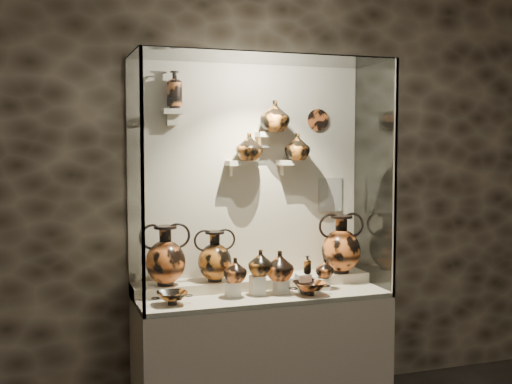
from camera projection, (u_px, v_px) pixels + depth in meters
wall_back at (247, 177)px, 4.58m from camera, size 5.00×0.02×3.20m
plinth at (262, 355)px, 4.37m from camera, size 1.70×0.60×0.80m
front_tier at (262, 295)px, 4.33m from camera, size 1.68×0.58×0.03m
rear_tier at (254, 284)px, 4.50m from camera, size 1.70×0.25×0.10m
back_panel at (247, 177)px, 4.57m from camera, size 1.70×0.03×1.60m
glass_front at (278, 181)px, 4.00m from camera, size 1.70×0.01×1.60m
glass_left at (134, 181)px, 4.00m from camera, size 0.01×0.60×1.60m
glass_right at (374, 177)px, 4.55m from camera, size 0.01×0.60×1.60m
glass_top at (262, 58)px, 4.21m from camera, size 1.70×0.60×0.01m
frame_post_left at (143, 184)px, 3.73m from camera, size 0.02×0.02×1.60m
frame_post_right at (395, 179)px, 4.27m from camera, size 0.02×0.02×1.60m
pedestal_a at (233, 289)px, 4.21m from camera, size 0.09×0.09×0.10m
pedestal_b at (257, 285)px, 4.26m from camera, size 0.09×0.09×0.13m
pedestal_c at (281, 286)px, 4.32m from camera, size 0.09×0.09×0.09m
pedestal_d at (303, 282)px, 4.37m from camera, size 0.09×0.09×0.12m
pedestal_e at (322, 284)px, 4.42m from camera, size 0.09×0.09×0.08m
bracket_ul at (173, 112)px, 4.29m from camera, size 0.14×0.12×0.04m
bracket_ca at (237, 163)px, 4.46m from camera, size 0.14×0.12×0.04m
bracket_cb at (264, 134)px, 4.51m from camera, size 0.10×0.12×0.04m
bracket_cc at (288, 163)px, 4.58m from camera, size 0.14×0.12×0.04m
amphora_left at (165, 255)px, 4.23m from camera, size 0.41×0.41×0.40m
amphora_mid at (215, 256)px, 4.35m from camera, size 0.30×0.30×0.35m
amphora_right at (341, 244)px, 4.64m from camera, size 0.45×0.45×0.42m
jug_a at (235, 270)px, 4.19m from camera, size 0.16×0.16×0.16m
jug_b at (260, 263)px, 4.25m from camera, size 0.20×0.20×0.17m
jug_c at (280, 266)px, 4.29m from camera, size 0.25×0.25×0.20m
jug_e at (325, 268)px, 4.43m from camera, size 0.16×0.16×0.13m
lekythos_small at (307, 264)px, 4.36m from camera, size 0.08×0.08×0.14m
kylix_left at (172, 297)px, 4.00m from camera, size 0.26×0.22×0.10m
kylix_right at (309, 287)px, 4.25m from camera, size 0.28×0.23×0.11m
lekythos_tall at (175, 88)px, 4.28m from camera, size 0.13×0.13×0.28m
ovoid_vase_a at (249, 147)px, 4.44m from camera, size 0.24×0.24×0.19m
ovoid_vase_b at (275, 116)px, 4.47m from camera, size 0.27×0.27×0.22m
ovoid_vase_c at (297, 147)px, 4.55m from camera, size 0.23×0.23×0.19m
wall_plate at (318, 120)px, 4.69m from camera, size 0.16×0.02×0.16m
info_placard at (330, 195)px, 4.77m from camera, size 0.19×0.01×0.25m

